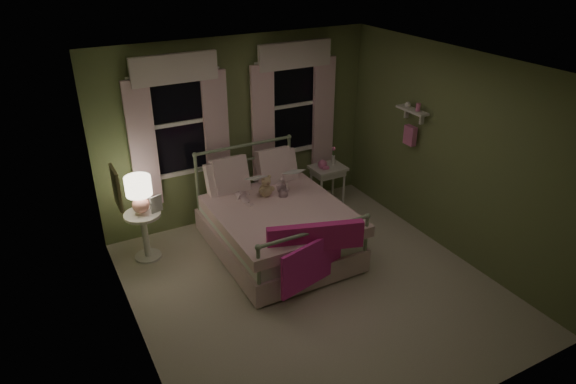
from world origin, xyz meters
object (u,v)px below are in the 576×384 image
child_left (241,180)px  teddy_bear (266,188)px  bed (275,224)px  nightstand_left (144,229)px  table_lamp (139,191)px  child_right (279,172)px  nightstand_right (328,173)px

child_left → teddy_bear: (0.28, -0.16, -0.11)m
bed → nightstand_left: (-1.55, 0.61, 0.03)m
bed → table_lamp: bearing=158.7°
nightstand_left → table_lamp: (0.00, -0.00, 0.54)m
child_left → child_right: size_ratio=1.03×
table_lamp → child_right: bearing=-5.8°
child_right → nightstand_left: (-1.83, 0.18, -0.47)m
child_right → nightstand_left: child_right is taller
child_left → bed: bearing=127.8°
bed → nightstand_right: size_ratio=3.18×
teddy_bear → nightstand_right: (1.26, 0.46, -0.24)m
bed → nightstand_right: bed is taller
teddy_bear → nightstand_right: 1.36m
bed → child_right: (0.28, 0.42, 0.51)m
nightstand_left → table_lamp: 0.54m
teddy_bear → nightstand_left: 1.63m
child_right → nightstand_right: child_right is taller
bed → teddy_bear: size_ratio=6.64×
teddy_bear → bed: bearing=-90.0°
bed → child_left: child_left is taller
child_right → nightstand_left: bearing=14.5°
nightstand_left → teddy_bear: bearing=-12.5°
bed → child_left: (-0.28, 0.42, 0.52)m
bed → teddy_bear: bearing=90.0°
nightstand_right → nightstand_left: bearing=-177.6°
child_left → teddy_bear: 0.34m
bed → child_right: 0.72m
child_right → teddy_bear: (-0.28, -0.16, -0.10)m
child_left → nightstand_left: bearing=-4.0°
child_right → table_lamp: bearing=14.5°
teddy_bear → nightstand_left: bearing=167.5°
child_left → nightstand_right: 1.61m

